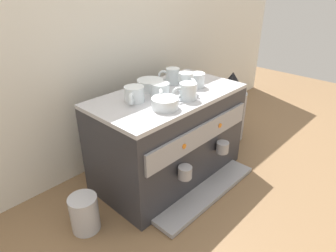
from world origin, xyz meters
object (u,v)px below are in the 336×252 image
at_px(milk_pitcher, 85,213).
at_px(espresso_machine, 169,137).
at_px(ceramic_cup_2, 172,76).
at_px(ceramic_cup_4, 134,94).
at_px(ceramic_cup_3, 160,91).
at_px(ceramic_bowl_1, 150,85).
at_px(coffee_grinder, 230,107).
at_px(ceramic_bowl_0, 165,104).
at_px(ceramic_cup_1, 187,91).
at_px(ceramic_cup_0, 186,83).
at_px(ceramic_cup_5, 196,80).

bearing_deg(milk_pitcher, espresso_machine, 1.20).
xyz_separation_m(ceramic_cup_2, ceramic_cup_4, (-0.26, -0.04, -0.01)).
bearing_deg(ceramic_cup_3, ceramic_cup_2, 28.09).
height_order(ceramic_bowl_1, milk_pitcher, ceramic_bowl_1).
relative_size(ceramic_bowl_1, coffee_grinder, 0.29).
relative_size(ceramic_bowl_0, ceramic_bowl_1, 0.89).
distance_m(ceramic_cup_1, ceramic_cup_4, 0.21).
height_order(espresso_machine, ceramic_cup_2, ceramic_cup_2).
bearing_deg(ceramic_bowl_1, ceramic_cup_2, -8.29).
height_order(ceramic_cup_2, ceramic_cup_4, ceramic_cup_2).
bearing_deg(ceramic_cup_3, ceramic_cup_0, -14.48).
relative_size(ceramic_cup_0, ceramic_cup_3, 1.08).
distance_m(ceramic_bowl_0, ceramic_bowl_1, 0.22).
xyz_separation_m(ceramic_bowl_0, coffee_grinder, (0.64, 0.10, -0.25)).
height_order(espresso_machine, coffee_grinder, espresso_machine).
distance_m(ceramic_cup_5, coffee_grinder, 0.45).
bearing_deg(espresso_machine, ceramic_cup_1, -87.28).
bearing_deg(milk_pitcher, ceramic_bowl_0, -13.60).
distance_m(ceramic_cup_2, ceramic_cup_5, 0.11).
distance_m(ceramic_cup_4, milk_pitcher, 0.49).
bearing_deg(ceramic_cup_4, ceramic_bowl_1, 22.22).
height_order(ceramic_cup_4, ceramic_bowl_1, ceramic_cup_4).
relative_size(ceramic_cup_2, ceramic_bowl_1, 0.79).
bearing_deg(ceramic_cup_5, espresso_machine, 171.08).
distance_m(ceramic_cup_0, ceramic_cup_5, 0.09).
xyz_separation_m(ceramic_bowl_1, milk_pitcher, (-0.46, -0.11, -0.36)).
relative_size(ceramic_cup_2, ceramic_cup_4, 0.88).
relative_size(ceramic_cup_1, ceramic_cup_4, 0.99).
bearing_deg(milk_pitcher, ceramic_cup_3, 0.36).
distance_m(espresso_machine, ceramic_cup_1, 0.26).
bearing_deg(ceramic_cup_4, ceramic_cup_2, 8.66).
xyz_separation_m(ceramic_cup_3, ceramic_cup_4, (-0.10, 0.05, -0.00)).
distance_m(coffee_grinder, milk_pitcher, 0.99).
bearing_deg(ceramic_cup_5, ceramic_bowl_0, -165.36).
xyz_separation_m(ceramic_cup_2, coffee_grinder, (0.41, -0.08, -0.26)).
bearing_deg(ceramic_cup_5, ceramic_cup_2, 112.84).
distance_m(ceramic_cup_0, ceramic_cup_4, 0.24).
xyz_separation_m(ceramic_cup_1, ceramic_bowl_1, (-0.02, 0.20, -0.01)).
bearing_deg(ceramic_cup_3, ceramic_bowl_1, 67.70).
xyz_separation_m(ceramic_bowl_1, coffee_grinder, (0.53, -0.10, -0.25)).
relative_size(ceramic_cup_1, ceramic_bowl_1, 0.90).
xyz_separation_m(coffee_grinder, milk_pitcher, (-0.99, -0.01, -0.11)).
bearing_deg(milk_pitcher, coffee_grinder, 0.61).
bearing_deg(ceramic_cup_5, ceramic_bowl_1, 143.60).
height_order(ceramic_cup_0, coffee_grinder, ceramic_cup_0).
relative_size(ceramic_bowl_1, milk_pitcher, 0.79).
height_order(ceramic_cup_3, ceramic_bowl_0, ceramic_cup_3).
bearing_deg(ceramic_bowl_1, coffee_grinder, -10.41).
distance_m(ceramic_cup_3, ceramic_cup_4, 0.11).
bearing_deg(ceramic_cup_5, ceramic_cup_3, 175.55).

